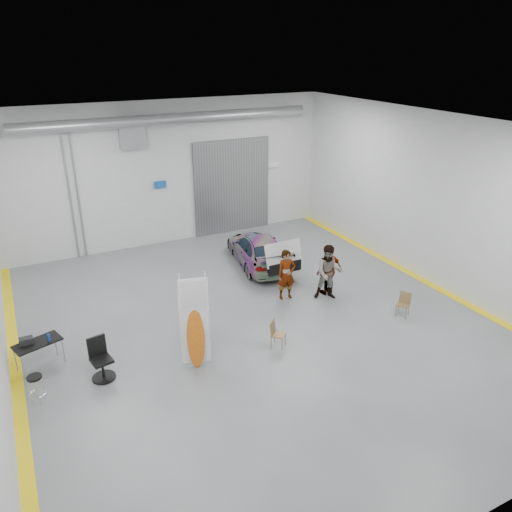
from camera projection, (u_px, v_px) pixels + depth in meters
name	position (u px, v px, depth m)	size (l,w,h in m)	color
ground	(257.00, 324.00, 15.54)	(16.00, 16.00, 0.00)	slate
room_shell	(232.00, 179.00, 15.85)	(14.02, 16.18, 6.01)	silver
sedan_car	(258.00, 250.00, 19.49)	(1.71, 4.21, 1.22)	white
person_a	(286.00, 275.00, 16.77)	(0.64, 0.42, 1.75)	#8C624C
person_b	(329.00, 272.00, 16.73)	(0.94, 0.72, 1.93)	#445D7D
person_c	(329.00, 270.00, 17.07)	(1.03, 0.42, 1.78)	brown
surfboard_display	(197.00, 329.00, 13.10)	(0.77, 0.36, 2.78)	white
folding_chair_near	(278.00, 339.00, 14.28)	(0.53, 0.60, 0.80)	brown
folding_chair_far	(402.00, 309.00, 15.90)	(0.50, 0.60, 0.78)	brown
shop_stool	(37.00, 389.00, 12.04)	(0.38, 0.38, 0.74)	black
work_table	(35.00, 343.00, 13.20)	(1.32, 0.93, 0.97)	gray
office_chair	(101.00, 361.00, 12.87)	(0.61, 0.62, 1.14)	black
trunk_lid	(282.00, 251.00, 17.72)	(1.42, 0.86, 0.04)	silver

